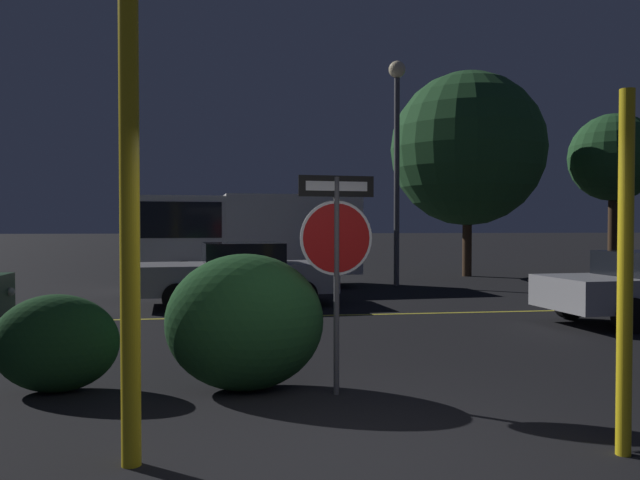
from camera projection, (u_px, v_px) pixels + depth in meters
ground_plane at (368, 460)px, 4.72m from camera, size 260.00×260.00×0.00m
road_center_stripe at (284, 316)px, 12.16m from camera, size 33.90×0.12×0.01m
stop_sign at (336, 240)px, 6.52m from camera, size 0.81×0.12×2.30m
yellow_pole_left at (130, 233)px, 4.58m from camera, size 0.15×0.15×3.45m
yellow_pole_right at (625, 273)px, 4.80m from camera, size 0.12×0.12×2.83m
hedge_bush_1 at (56, 343)px, 6.64m from camera, size 1.31×0.77×1.05m
hedge_bush_2 at (245, 322)px, 6.70m from camera, size 1.70×1.10×1.48m
passing_car_2 at (238, 273)px, 13.89m from camera, size 4.49×2.30×1.39m
delivery_truck at (243, 234)px, 17.79m from camera, size 6.26×2.67×2.63m
street_lamp at (397, 133)px, 18.14m from camera, size 0.49×0.49×6.56m
tree_0 at (468, 149)px, 21.63m from camera, size 5.32×5.32×7.09m
tree_1 at (614, 158)px, 22.01m from camera, size 3.08×3.08×5.72m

